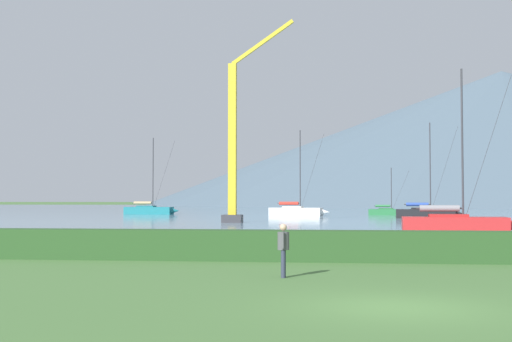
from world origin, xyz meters
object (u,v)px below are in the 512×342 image
(sailboat_slip_1, at_px, (150,210))
(person_seated_viewer, at_px, (283,246))
(sailboat_slip_4, at_px, (389,212))
(sailboat_slip_3, at_px, (456,223))
(sailboat_slip_5, at_px, (427,213))
(dock_crane, at_px, (235,150))
(sailboat_slip_0, at_px, (297,211))

(sailboat_slip_1, bearing_deg, person_seated_viewer, -69.40)
(person_seated_viewer, bearing_deg, sailboat_slip_1, 107.70)
(sailboat_slip_4, height_order, person_seated_viewer, sailboat_slip_4)
(sailboat_slip_1, relative_size, sailboat_slip_4, 1.69)
(sailboat_slip_3, xyz_separation_m, person_seated_viewer, (-10.15, -28.43, 0.27))
(sailboat_slip_3, relative_size, sailboat_slip_4, 1.65)
(sailboat_slip_4, bearing_deg, sailboat_slip_5, -70.77)
(sailboat_slip_1, relative_size, dock_crane, 0.58)
(sailboat_slip_3, height_order, sailboat_slip_5, sailboat_slip_5)
(person_seated_viewer, bearing_deg, sailboat_slip_0, 92.30)
(sailboat_slip_4, relative_size, person_seated_viewer, 4.29)
(sailboat_slip_4, bearing_deg, sailboat_slip_0, -147.98)
(sailboat_slip_4, bearing_deg, sailboat_slip_3, -82.06)
(sailboat_slip_3, distance_m, sailboat_slip_4, 52.81)
(sailboat_slip_1, distance_m, dock_crane, 39.85)
(sailboat_slip_3, relative_size, person_seated_viewer, 7.09)
(sailboat_slip_1, bearing_deg, sailboat_slip_5, -20.62)
(sailboat_slip_0, distance_m, person_seated_viewer, 75.24)
(sailboat_slip_1, height_order, dock_crane, dock_crane)
(sailboat_slip_1, relative_size, sailboat_slip_3, 1.03)
(sailboat_slip_3, height_order, sailboat_slip_4, sailboat_slip_3)
(dock_crane, bearing_deg, sailboat_slip_5, 39.26)
(sailboat_slip_5, distance_m, dock_crane, 28.64)
(sailboat_slip_3, height_order, person_seated_viewer, sailboat_slip_3)
(sailboat_slip_0, xyz_separation_m, sailboat_slip_4, (13.35, 6.10, -0.18))
(sailboat_slip_3, distance_m, person_seated_viewer, 30.19)
(sailboat_slip_3, xyz_separation_m, sailboat_slip_5, (2.90, 36.79, -0.00))
(person_seated_viewer, bearing_deg, sailboat_slip_3, 69.89)
(sailboat_slip_4, relative_size, sailboat_slip_5, 0.59)
(sailboat_slip_1, distance_m, sailboat_slip_5, 43.52)
(sailboat_slip_0, xyz_separation_m, sailboat_slip_5, (16.68, -9.92, -0.02))
(sailboat_slip_3, bearing_deg, dock_crane, 137.87)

